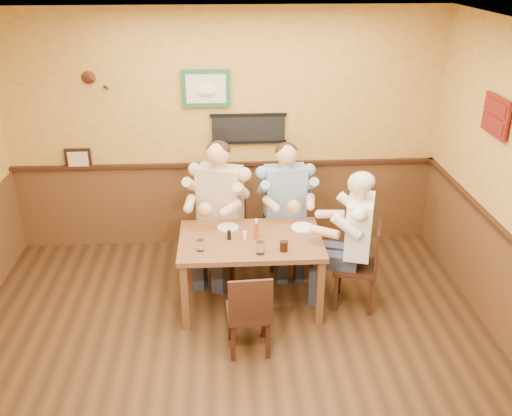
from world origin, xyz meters
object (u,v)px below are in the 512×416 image
at_px(chair_right_end, 356,265).
at_px(chair_near_side, 249,310).
at_px(dining_table, 251,247).
at_px(chair_back_left, 221,232).
at_px(diner_tan_shirt, 221,215).
at_px(chair_back_right, 284,228).
at_px(hot_sauce_bottle, 256,230).
at_px(water_glass_mid, 260,248).
at_px(salt_shaker, 245,236).
at_px(pepper_shaker, 229,235).
at_px(cola_tumbler, 284,246).
at_px(diner_blue_polo, 285,212).
at_px(water_glass_left, 200,245).
at_px(diner_white_elder, 358,248).

distance_m(chair_right_end, chair_near_side, 1.30).
bearing_deg(dining_table, chair_back_left, 113.30).
bearing_deg(diner_tan_shirt, chair_right_end, -10.05).
height_order(chair_back_right, hot_sauce_bottle, hot_sauce_bottle).
distance_m(chair_back_left, diner_tan_shirt, 0.21).
height_order(chair_back_left, chair_near_side, chair_back_left).
relative_size(water_glass_mid, salt_shaker, 1.40).
distance_m(dining_table, hot_sauce_bottle, 0.19).
bearing_deg(pepper_shaker, hot_sauce_bottle, 1.92).
bearing_deg(diner_tan_shirt, hot_sauce_bottle, -43.72).
bearing_deg(chair_back_right, chair_right_end, -59.28).
xyz_separation_m(cola_tumbler, hot_sauce_bottle, (-0.24, 0.28, 0.04)).
bearing_deg(diner_blue_polo, diner_tan_shirt, -176.04).
bearing_deg(salt_shaker, chair_back_right, 59.55).
distance_m(diner_tan_shirt, hot_sauce_bottle, 0.77).
bearing_deg(salt_shaker, chair_back_left, 108.68).
xyz_separation_m(dining_table, chair_near_side, (-0.06, -0.73, -0.24)).
bearing_deg(chair_near_side, chair_back_left, -83.56).
relative_size(chair_back_left, pepper_shaker, 10.19).
xyz_separation_m(chair_right_end, cola_tumbler, (-0.76, -0.21, 0.35)).
distance_m(dining_table, cola_tumbler, 0.42).
distance_m(chair_near_side, diner_blue_polo, 1.62).
bearing_deg(diner_blue_polo, chair_near_side, -112.92).
height_order(water_glass_mid, hot_sauce_bottle, hot_sauce_bottle).
relative_size(dining_table, chair_near_side, 1.69).
relative_size(dining_table, cola_tumbler, 14.02).
bearing_deg(salt_shaker, diner_tan_shirt, 108.68).
distance_m(chair_back_left, diner_blue_polo, 0.75).
xyz_separation_m(water_glass_left, cola_tumbler, (0.78, -0.05, -0.01)).
relative_size(water_glass_left, salt_shaker, 1.26).
height_order(salt_shaker, pepper_shaker, pepper_shaker).
distance_m(chair_near_side, water_glass_left, 0.77).
height_order(dining_table, diner_white_elder, diner_white_elder).
xyz_separation_m(diner_tan_shirt, cola_tumbler, (0.59, -0.95, 0.11)).
bearing_deg(diner_white_elder, water_glass_left, -67.29).
relative_size(dining_table, hot_sauce_bottle, 7.65).
bearing_deg(water_glass_mid, salt_shaker, 114.40).
bearing_deg(chair_right_end, diner_blue_polo, -126.78).
bearing_deg(pepper_shaker, chair_near_side, -78.15).
height_order(water_glass_left, salt_shaker, water_glass_left).
bearing_deg(diner_tan_shirt, salt_shaker, -52.47).
height_order(chair_right_end, water_glass_left, chair_right_end).
distance_m(diner_blue_polo, pepper_shaker, 1.03).
height_order(chair_near_side, salt_shaker, salt_shaker).
distance_m(water_glass_mid, salt_shaker, 0.32).
bearing_deg(chair_back_left, water_glass_left, -83.03).
bearing_deg(hot_sauce_bottle, diner_tan_shirt, 117.42).
relative_size(cola_tumbler, salt_shaker, 1.14).
distance_m(diner_tan_shirt, pepper_shaker, 0.70).
xyz_separation_m(chair_back_right, diner_blue_polo, (0.00, -0.00, 0.20)).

